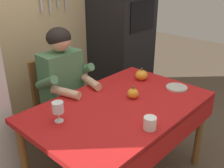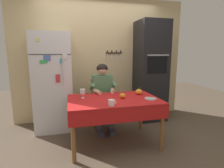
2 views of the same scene
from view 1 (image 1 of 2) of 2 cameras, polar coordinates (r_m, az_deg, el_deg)
back_wall_assembly at (r=2.81m, az=-17.60°, el=14.78°), size 3.70×0.13×2.60m
wall_oven at (r=3.23m, az=2.05°, el=12.40°), size 0.60×0.64×2.10m
dining_table at (r=2.05m, az=2.24°, el=-6.65°), size 1.40×0.90×0.74m
chair_behind_person at (r=2.61m, az=-12.01°, el=-3.67°), size 0.40×0.40×0.93m
seated_person at (r=2.37m, az=-9.78°, el=-0.32°), size 0.47×0.55×1.25m
coffee_mug at (r=1.73m, az=8.22°, el=-8.32°), size 0.11×0.08×0.09m
wine_glass at (r=1.80m, az=-11.59°, el=-5.10°), size 0.08×0.08×0.14m
pumpkin_large at (r=2.10m, az=4.53°, el=-2.03°), size 0.09×0.09×0.10m
pumpkin_medium at (r=2.44m, az=6.37°, el=1.93°), size 0.11×0.11×0.12m
serving_tray at (r=2.34m, az=13.78°, el=-0.76°), size 0.18×0.18×0.02m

